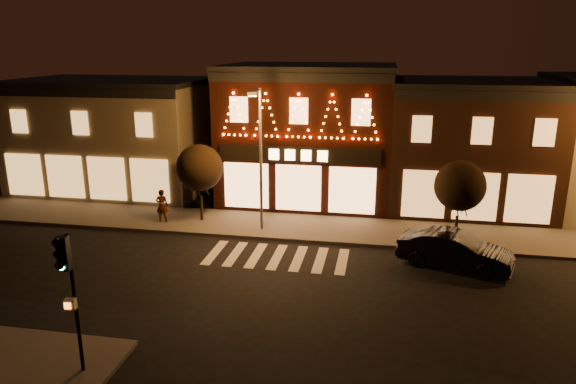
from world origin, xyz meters
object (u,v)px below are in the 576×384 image
(traffic_signal_near, at_px, (69,278))
(streetlamp_mid, at_px, (260,150))
(pedestrian, at_px, (162,206))
(dark_sedan, at_px, (455,250))

(traffic_signal_near, xyz_separation_m, streetlamp_mid, (2.42, 12.92, 1.22))
(pedestrian, bearing_deg, dark_sedan, 161.02)
(traffic_signal_near, distance_m, dark_sedan, 15.77)
(dark_sedan, bearing_deg, traffic_signal_near, 149.25)
(dark_sedan, bearing_deg, streetlamp_mid, 92.16)
(streetlamp_mid, xyz_separation_m, dark_sedan, (9.35, -2.71, -3.61))
(streetlamp_mid, height_order, dark_sedan, streetlamp_mid)
(traffic_signal_near, height_order, streetlamp_mid, streetlamp_mid)
(dark_sedan, xyz_separation_m, pedestrian, (-14.90, 3.05, 0.26))
(pedestrian, bearing_deg, traffic_signal_near, 95.84)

